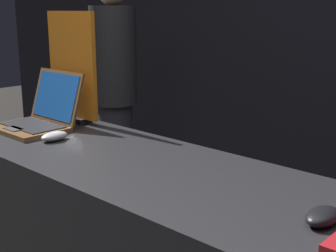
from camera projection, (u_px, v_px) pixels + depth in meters
The scene contains 5 objects.
laptop_front at pixel (40, 115), 2.04m from camera, with size 0.32×0.31×0.24m.
mouse_front at pixel (54, 136), 1.86m from camera, with size 0.07×0.11×0.04m.
promo_stand_front at pixel (72, 70), 2.12m from camera, with size 0.32×0.07×0.50m.
mouse_back at pixel (323, 216), 1.14m from camera, with size 0.07×0.12×0.04m.
person_bystander at pixel (115, 94), 3.15m from camera, with size 0.31×0.31×1.61m.
Camera 1 is at (0.96, -0.75, 1.39)m, focal length 50.00 mm.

